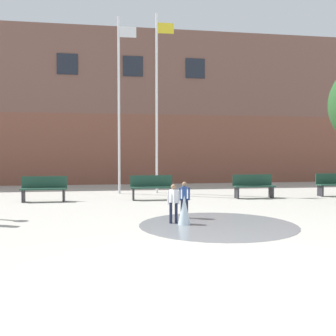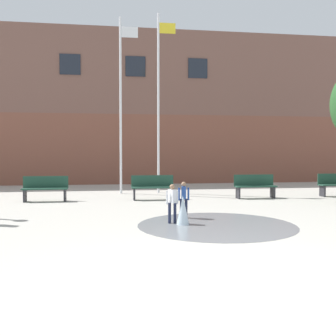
# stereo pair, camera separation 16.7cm
# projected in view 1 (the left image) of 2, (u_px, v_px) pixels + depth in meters

# --- Properties ---
(ground_plane) EXTENTS (100.00, 100.00, 0.00)m
(ground_plane) POSITION_uv_depth(u_px,v_px,m) (224.00, 286.00, 5.25)
(ground_plane) COLOR #B2ADA3
(library_building) EXTENTS (36.00, 6.05, 8.62)m
(library_building) POSITION_uv_depth(u_px,v_px,m) (130.00, 112.00, 24.58)
(library_building) COLOR brown
(library_building) RESTS_ON ground
(splash_fountain) EXTENTS (3.88, 3.88, 0.72)m
(splash_fountain) POSITION_uv_depth(u_px,v_px,m) (205.00, 219.00, 9.65)
(splash_fountain) COLOR gray
(splash_fountain) RESTS_ON ground
(park_bench_under_left_flagpole) EXTENTS (1.60, 0.44, 0.91)m
(park_bench_under_left_flagpole) POSITION_uv_depth(u_px,v_px,m) (44.00, 188.00, 14.15)
(park_bench_under_left_flagpole) COLOR #28282D
(park_bench_under_left_flagpole) RESTS_ON ground
(park_bench_center) EXTENTS (1.60, 0.44, 0.91)m
(park_bench_center) POSITION_uv_depth(u_px,v_px,m) (152.00, 187.00, 14.72)
(park_bench_center) COLOR #28282D
(park_bench_center) RESTS_ON ground
(park_bench_under_right_flagpole) EXTENTS (1.60, 0.44, 0.91)m
(park_bench_under_right_flagpole) POSITION_uv_depth(u_px,v_px,m) (253.00, 186.00, 15.24)
(park_bench_under_right_flagpole) COLOR #28282D
(park_bench_under_right_flagpole) RESTS_ON ground
(park_bench_near_trashcan) EXTENTS (1.60, 0.44, 0.91)m
(park_bench_near_trashcan) POSITION_uv_depth(u_px,v_px,m) (335.00, 184.00, 16.00)
(park_bench_near_trashcan) COLOR #28282D
(park_bench_near_trashcan) RESTS_ON ground
(child_with_pink_shirt) EXTENTS (0.31, 0.24, 0.99)m
(child_with_pink_shirt) POSITION_uv_depth(u_px,v_px,m) (173.00, 200.00, 9.83)
(child_with_pink_shirt) COLOR #1E233D
(child_with_pink_shirt) RESTS_ON ground
(child_running) EXTENTS (0.31, 0.23, 0.99)m
(child_running) POSITION_uv_depth(u_px,v_px,m) (184.00, 197.00, 10.64)
(child_running) COLOR #1E233D
(child_running) RESTS_ON ground
(flagpole_left) EXTENTS (0.80, 0.10, 7.52)m
(flagpole_left) POSITION_uv_depth(u_px,v_px,m) (120.00, 100.00, 16.75)
(flagpole_left) COLOR silver
(flagpole_left) RESTS_ON ground
(flagpole_right) EXTENTS (0.80, 0.10, 7.76)m
(flagpole_right) POSITION_uv_depth(u_px,v_px,m) (157.00, 98.00, 17.00)
(flagpole_right) COLOR silver
(flagpole_right) RESTS_ON ground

